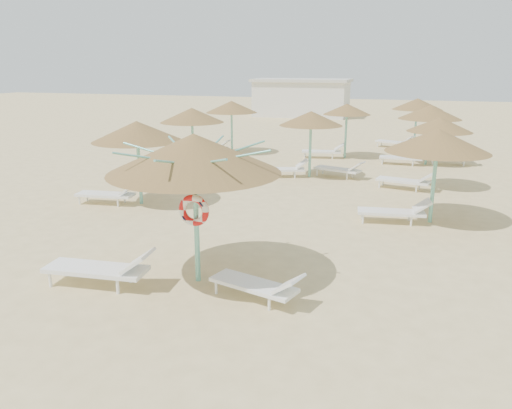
% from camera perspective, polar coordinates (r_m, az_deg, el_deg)
% --- Properties ---
extents(ground, '(120.00, 120.00, 0.00)m').
position_cam_1_polar(ground, '(10.78, -4.57, -8.72)').
color(ground, '#E0C688').
rests_on(ground, ground).
extents(main_palapa, '(3.50, 3.50, 3.14)m').
position_cam_1_polar(main_palapa, '(10.04, -7.09, 5.76)').
color(main_palapa, '#72C6B1').
rests_on(main_palapa, ground).
extents(lounger_main_a, '(2.35, 0.89, 0.83)m').
position_cam_1_polar(lounger_main_a, '(10.84, -17.13, -6.96)').
color(lounger_main_a, white).
rests_on(lounger_main_a, ground).
extents(lounger_main_b, '(1.99, 1.08, 0.69)m').
position_cam_1_polar(lounger_main_b, '(9.79, 0.34, -9.16)').
color(lounger_main_b, white).
rests_on(lounger_main_b, ground).
extents(palapa_field, '(19.98, 18.19, 2.72)m').
position_cam_1_polar(palapa_field, '(20.10, 14.63, 9.10)').
color(palapa_field, '#72C6B1').
rests_on(palapa_field, ground).
extents(service_hut, '(8.40, 4.40, 3.25)m').
position_cam_1_polar(service_hut, '(45.22, 5.23, 12.07)').
color(service_hut, silver).
rests_on(service_hut, ground).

